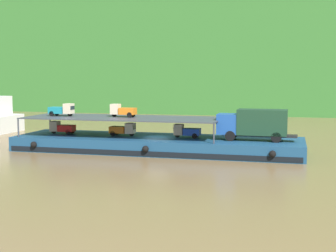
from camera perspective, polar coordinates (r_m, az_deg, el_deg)
ground_plane at (r=50.40m, az=-1.33°, el=-3.02°), size 400.00×400.00×0.00m
hillside_far_bank at (r=111.49m, az=7.49°, el=11.73°), size 133.67×33.02×33.97m
cargo_barge at (r=50.27m, az=-1.34°, el=-2.18°), size 30.06×8.35×1.50m
covered_lorry at (r=48.14m, az=10.21°, el=0.30°), size 7.89×2.42×3.10m
cargo_rack at (r=51.13m, az=-5.44°, el=0.97°), size 20.86×7.03×2.00m
mini_truck_lower_stern at (r=54.26m, az=-12.50°, el=-0.18°), size 2.76×1.24×1.38m
mini_truck_lower_aft at (r=51.46m, az=-5.37°, el=-0.40°), size 2.78×1.28×1.38m
mini_truck_lower_mid at (r=49.61m, az=2.23°, el=-0.61°), size 2.76×1.23×1.38m
mini_truck_upper_stern at (r=53.76m, az=-12.51°, el=1.90°), size 2.79×1.29×1.38m
mini_truck_upper_mid at (r=51.54m, az=-5.40°, el=1.85°), size 2.77×1.24×1.38m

